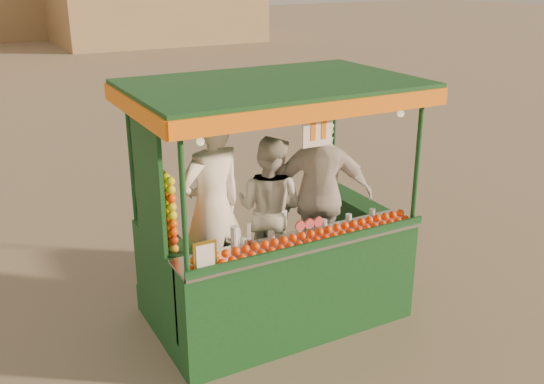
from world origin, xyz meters
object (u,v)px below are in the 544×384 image
vendor_middle (270,208)px  vendor_right (321,196)px  vendor_left (212,209)px  juice_cart (272,250)px

vendor_middle → vendor_right: 0.54m
vendor_left → vendor_right: bearing=163.2°
vendor_left → vendor_middle: vendor_left is taller
vendor_middle → vendor_left: bearing=67.5°
juice_cart → vendor_middle: bearing=64.8°
juice_cart → vendor_middle: (0.18, 0.38, 0.27)m
vendor_right → juice_cart: bearing=42.5°
vendor_left → vendor_middle: 0.77m
juice_cart → vendor_middle: 0.50m
vendor_left → vendor_right: (1.20, -0.05, -0.07)m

